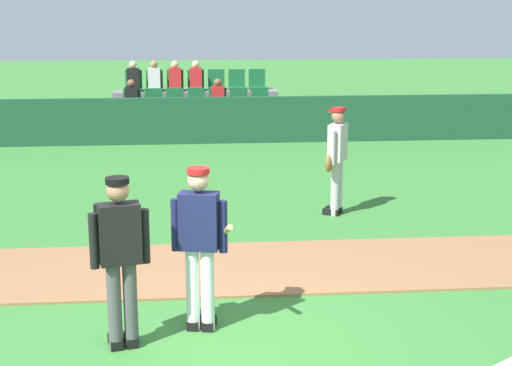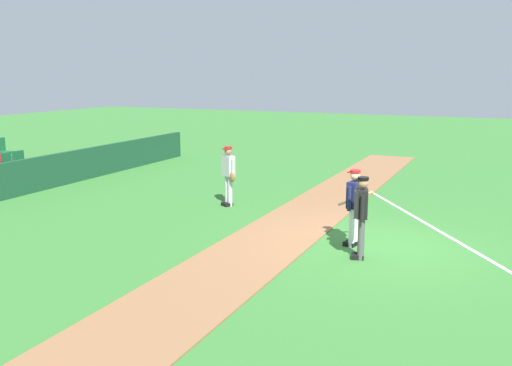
% 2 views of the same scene
% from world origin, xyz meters
% --- Properties ---
extents(ground_plane, '(80.00, 80.00, 0.00)m').
position_xyz_m(ground_plane, '(0.00, 0.00, 0.00)').
color(ground_plane, '#387A33').
extents(infield_dirt_path, '(28.00, 2.05, 0.03)m').
position_xyz_m(infield_dirt_path, '(0.00, 2.29, 0.01)').
color(infield_dirt_path, '#936642').
rests_on(infield_dirt_path, ground).
extents(dugout_fence, '(20.00, 0.16, 1.14)m').
position_xyz_m(dugout_fence, '(0.00, 11.48, 0.57)').
color(dugout_fence, '#19472D').
rests_on(dugout_fence, ground).
extents(stadium_bleachers, '(4.45, 2.10, 1.90)m').
position_xyz_m(stadium_bleachers, '(-0.03, 12.93, 0.52)').
color(stadium_bleachers, slate).
rests_on(stadium_bleachers, ground).
extents(batter_navy_jersey, '(0.62, 0.80, 1.76)m').
position_xyz_m(batter_navy_jersey, '(-0.12, 0.43, 0.97)').
color(batter_navy_jersey, white).
rests_on(batter_navy_jersey, ground).
extents(umpire_home_plate, '(0.57, 0.37, 1.76)m').
position_xyz_m(umpire_home_plate, '(-0.91, 0.08, 1.00)').
color(umpire_home_plate, '#4C4C4C').
rests_on(umpire_home_plate, ground).
extents(runner_grey_jersey, '(0.47, 0.59, 1.76)m').
position_xyz_m(runner_grey_jersey, '(2.16, 4.78, 0.96)').
color(runner_grey_jersey, '#B2B2B2').
rests_on(runner_grey_jersey, ground).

